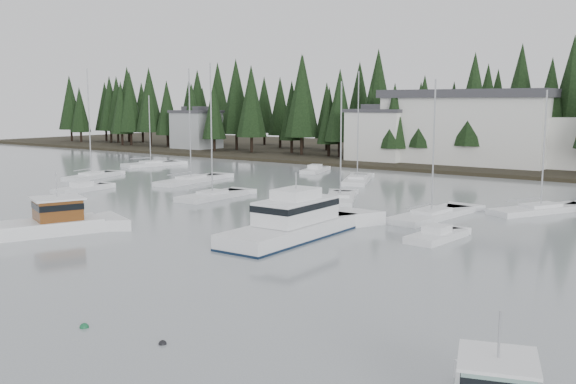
% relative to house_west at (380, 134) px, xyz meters
% --- Properties ---
extents(far_shore_land, '(240.00, 54.00, 1.00)m').
position_rel_house_west_xyz_m(far_shore_land, '(18.00, 18.00, -4.65)').
color(far_shore_land, black).
rests_on(far_shore_land, ground).
extents(conifer_treeline, '(200.00, 22.00, 20.00)m').
position_rel_house_west_xyz_m(conifer_treeline, '(18.00, 7.00, -4.65)').
color(conifer_treeline, black).
rests_on(conifer_treeline, ground).
extents(house_west, '(9.54, 7.42, 8.75)m').
position_rel_house_west_xyz_m(house_west, '(0.00, 0.00, 0.00)').
color(house_west, silver).
rests_on(house_west, ground).
extents(house_far_west, '(8.48, 7.42, 8.25)m').
position_rel_house_west_xyz_m(house_far_west, '(-42.00, 2.00, -0.25)').
color(house_far_west, '#999EA0').
rests_on(house_far_west, ground).
extents(harbor_inn, '(29.50, 11.50, 10.90)m').
position_rel_house_west_xyz_m(harbor_inn, '(15.04, 3.34, 1.12)').
color(harbor_inn, silver).
rests_on(harbor_inn, ground).
extents(lobster_boat_brown, '(7.42, 10.81, 5.08)m').
position_rel_house_west_xyz_m(lobster_boat_brown, '(6.28, -63.96, -4.08)').
color(lobster_boat_brown, white).
rests_on(lobster_boat_brown, ground).
extents(cabin_cruiser_center, '(4.12, 12.59, 5.38)m').
position_rel_house_west_xyz_m(cabin_cruiser_center, '(22.00, -53.84, -3.85)').
color(cabin_cruiser_center, white).
rests_on(cabin_cruiser_center, ground).
extents(sailboat_1, '(3.04, 8.18, 13.91)m').
position_rel_house_west_xyz_m(sailboat_1, '(4.38, -43.24, -4.57)').
color(sailboat_1, white).
rests_on(sailboat_1, ground).
extents(sailboat_2, '(3.95, 11.06, 14.05)m').
position_rel_house_west_xyz_m(sailboat_2, '(-6.74, -35.06, -4.59)').
color(sailboat_2, white).
rests_on(sailboat_2, ground).
extents(sailboat_4, '(4.86, 8.95, 14.23)m').
position_rel_house_west_xyz_m(sailboat_4, '(-19.77, -39.68, -4.57)').
color(sailboat_4, white).
rests_on(sailboat_4, ground).
extents(sailboat_5, '(3.88, 10.27, 11.95)m').
position_rel_house_west_xyz_m(sailboat_5, '(26.67, -40.59, -4.60)').
color(sailboat_5, white).
rests_on(sailboat_5, ground).
extents(sailboat_6, '(7.06, 10.24, 11.14)m').
position_rel_house_west_xyz_m(sailboat_6, '(33.22, -32.31, -4.60)').
color(sailboat_6, white).
rests_on(sailboat_6, ground).
extents(sailboat_7, '(6.28, 8.63, 12.06)m').
position_rel_house_west_xyz_m(sailboat_7, '(15.71, -37.24, -4.59)').
color(sailboat_7, white).
rests_on(sailboat_7, ground).
extents(sailboat_8, '(4.72, 9.02, 11.12)m').
position_rel_house_west_xyz_m(sailboat_8, '(-25.89, -24.37, -4.60)').
color(sailboat_8, white).
rests_on(sailboat_8, ground).
extents(sailboat_9, '(6.20, 9.56, 13.74)m').
position_rel_house_west_xyz_m(sailboat_9, '(9.36, -23.07, -4.58)').
color(sailboat_9, white).
rests_on(sailboat_9, ground).
extents(runabout_0, '(3.07, 6.98, 1.42)m').
position_rel_house_west_xyz_m(runabout_0, '(-10.68, -47.72, -4.52)').
color(runabout_0, white).
rests_on(runabout_0, ground).
extents(runabout_1, '(2.67, 5.60, 1.42)m').
position_rel_house_west_xyz_m(runabout_1, '(30.49, -48.38, -4.52)').
color(runabout_1, white).
rests_on(runabout_1, ground).
extents(runabout_3, '(3.78, 6.76, 1.42)m').
position_rel_house_west_xyz_m(runabout_3, '(-0.99, -16.83, -4.52)').
color(runabout_3, white).
rests_on(runabout_3, ground).
extents(mooring_buoy_green, '(0.40, 0.40, 0.40)m').
position_rel_house_west_xyz_m(mooring_buoy_green, '(25.56, -73.94, -4.65)').
color(mooring_buoy_green, '#145933').
rests_on(mooring_buoy_green, ground).
extents(mooring_buoy_dark, '(0.33, 0.33, 0.33)m').
position_rel_house_west_xyz_m(mooring_buoy_dark, '(29.68, -73.27, -4.65)').
color(mooring_buoy_dark, black).
rests_on(mooring_buoy_dark, ground).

